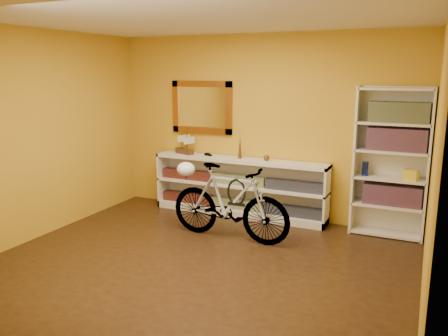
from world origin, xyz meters
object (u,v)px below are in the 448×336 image
at_px(bicycle, 229,202).
at_px(bookcase, 391,163).
at_px(helmet, 186,169).
at_px(console_unit, 239,187).

bearing_deg(bicycle, bookcase, -59.49).
relative_size(bookcase, bicycle, 1.16).
height_order(bookcase, helmet, bookcase).
height_order(console_unit, helmet, helmet).
bearing_deg(console_unit, bicycle, -73.99).
distance_m(bookcase, helmet, 2.59).
xyz_separation_m(console_unit, helmet, (-0.35, -0.93, 0.42)).
bearing_deg(bicycle, helmet, 90.00).
bearing_deg(bookcase, console_unit, -179.30).
bearing_deg(console_unit, bookcase, 0.70).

